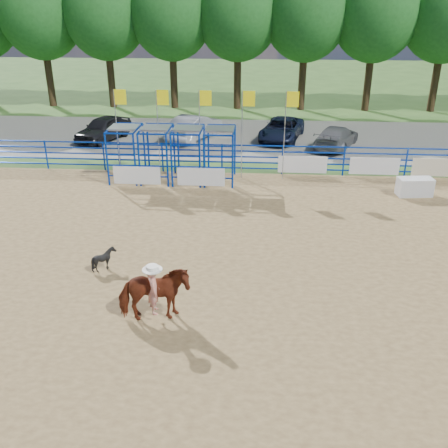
{
  "coord_description": "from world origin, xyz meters",
  "views": [
    {
      "loc": [
        1.82,
        -13.88,
        8.13
      ],
      "look_at": [
        0.75,
        1.0,
        1.3
      ],
      "focal_mm": 40.0,
      "sensor_mm": 36.0,
      "label": 1
    }
  ],
  "objects": [
    {
      "name": "treeline",
      "position": [
        0.0,
        26.0,
        7.53
      ],
      "size": [
        56.4,
        6.4,
        11.24
      ],
      "color": "#3F2B19",
      "rests_on": "ground"
    },
    {
      "name": "announcer_table",
      "position": [
        8.78,
        7.49,
        0.42
      ],
      "size": [
        1.57,
        0.87,
        0.8
      ],
      "primitive_type": "cube",
      "rotation": [
        0.0,
        0.0,
        0.12
      ],
      "color": "silver",
      "rests_on": "arena_dirt"
    },
    {
      "name": "car_a",
      "position": [
        -7.75,
        15.8,
        0.73
      ],
      "size": [
        3.05,
        4.58,
        1.45
      ],
      "primitive_type": "imported",
      "rotation": [
        0.0,
        0.0,
        -0.34
      ],
      "color": "black",
      "rests_on": "gravel_strip"
    },
    {
      "name": "car_c",
      "position": [
        3.2,
        16.68,
        0.66
      ],
      "size": [
        3.21,
        5.07,
        1.3
      ],
      "primitive_type": "imported",
      "rotation": [
        0.0,
        0.0,
        -0.24
      ],
      "color": "black",
      "rests_on": "gravel_strip"
    },
    {
      "name": "arena_dirt",
      "position": [
        0.0,
        0.0,
        0.01
      ],
      "size": [
        30.0,
        20.0,
        0.02
      ],
      "primitive_type": "cube",
      "color": "olive",
      "rests_on": "ground"
    },
    {
      "name": "ground",
      "position": [
        0.0,
        0.0,
        0.0
      ],
      "size": [
        120.0,
        120.0,
        0.0
      ],
      "primitive_type": "plane",
      "color": "#3E6327",
      "rests_on": "ground"
    },
    {
      "name": "car_b",
      "position": [
        -2.21,
        16.47,
        0.76
      ],
      "size": [
        3.27,
        4.79,
        1.5
      ],
      "primitive_type": "imported",
      "rotation": [
        0.0,
        0.0,
        2.73
      ],
      "color": "gray",
      "rests_on": "gravel_strip"
    },
    {
      "name": "perimeter_fence",
      "position": [
        0.0,
        0.0,
        0.75
      ],
      "size": [
        30.1,
        20.1,
        1.5
      ],
      "color": "#0832B1",
      "rests_on": "ground"
    },
    {
      "name": "chute_assembly",
      "position": [
        -1.9,
        8.84,
        1.26
      ],
      "size": [
        19.32,
        2.41,
        4.2
      ],
      "color": "#0832B1",
      "rests_on": "ground"
    },
    {
      "name": "car_d",
      "position": [
        6.33,
        15.11,
        0.64
      ],
      "size": [
        3.34,
        4.67,
        1.26
      ],
      "primitive_type": "imported",
      "rotation": [
        0.0,
        0.0,
        2.73
      ],
      "color": "#575759",
      "rests_on": "gravel_strip"
    },
    {
      "name": "gravel_strip",
      "position": [
        0.0,
        17.0,
        0.01
      ],
      "size": [
        40.0,
        10.0,
        0.01
      ],
      "primitive_type": "cube",
      "color": "gray",
      "rests_on": "ground"
    },
    {
      "name": "horse_and_rider",
      "position": [
        -0.88,
        -2.66,
        0.91
      ],
      "size": [
        2.07,
        1.24,
        2.36
      ],
      "color": "maroon",
      "rests_on": "arena_dirt"
    },
    {
      "name": "calf",
      "position": [
        -3.06,
        -0.03,
        0.4
      ],
      "size": [
        0.71,
        0.64,
        0.76
      ],
      "primitive_type": "imported",
      "rotation": [
        0.0,
        0.0,
        1.54
      ],
      "color": "black",
      "rests_on": "arena_dirt"
    }
  ]
}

